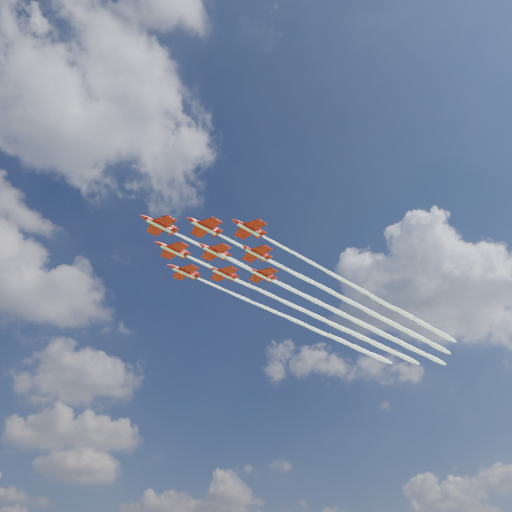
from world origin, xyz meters
The scene contains 9 objects.
jet_lead centered at (31.36, 5.72, 83.91)m, with size 103.93×30.78×2.77m.
jet_row2_port centered at (41.97, 0.95, 83.91)m, with size 103.93×30.78×2.77m.
jet_row2_starb centered at (38.36, 15.00, 83.91)m, with size 103.93×30.78×2.77m.
jet_row3_port centered at (52.58, -3.81, 83.91)m, with size 103.93×30.78×2.77m.
jet_row3_centre centered at (48.97, 10.23, 83.91)m, with size 103.93×30.78×2.77m.
jet_row3_starb centered at (45.37, 24.28, 83.91)m, with size 103.93×30.78×2.77m.
jet_row4_port centered at (59.58, 5.47, 83.91)m, with size 103.93×30.78×2.77m.
jet_row4_starb centered at (55.98, 19.52, 83.91)m, with size 103.93×30.78×2.77m.
jet_tail centered at (66.58, 14.75, 83.91)m, with size 103.93×30.78×2.77m.
Camera 1 is at (-43.18, -109.36, 4.63)m, focal length 35.00 mm.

